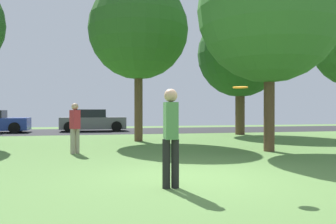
% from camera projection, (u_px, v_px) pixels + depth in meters
% --- Properties ---
extents(ground_plane, '(44.00, 44.00, 0.00)m').
position_uv_depth(ground_plane, '(194.00, 178.00, 7.29)').
color(ground_plane, '#5B8442').
extents(road_strip, '(44.00, 6.40, 0.01)m').
position_uv_depth(road_strip, '(123.00, 131.00, 22.92)').
color(road_strip, '#28282B').
rests_on(road_strip, ground_plane).
extents(maple_tree_near, '(4.78, 4.78, 7.06)m').
position_uv_depth(maple_tree_near, '(269.00, 11.00, 11.89)').
color(maple_tree_near, brown).
rests_on(maple_tree_near, ground_plane).
extents(oak_tree_right, '(4.32, 4.32, 7.02)m').
position_uv_depth(oak_tree_right, '(138.00, 30.00, 15.58)').
color(oak_tree_right, brown).
rests_on(oak_tree_right, ground_plane).
extents(maple_tree_far, '(4.66, 4.66, 6.73)m').
position_uv_depth(maple_tree_far, '(240.00, 55.00, 19.66)').
color(maple_tree_far, brown).
rests_on(maple_tree_far, ground_plane).
extents(person_catcher, '(0.35, 0.39, 1.59)m').
position_uv_depth(person_catcher, '(75.00, 126.00, 11.24)').
color(person_catcher, gray).
rests_on(person_catcher, ground_plane).
extents(person_bystander, '(0.30, 0.33, 1.76)m').
position_uv_depth(person_bystander, '(171.00, 133.00, 6.35)').
color(person_bystander, black).
rests_on(person_bystander, ground_plane).
extents(frisbee_disc, '(0.37, 0.37, 0.06)m').
position_uv_depth(frisbee_disc, '(240.00, 87.00, 6.46)').
color(frisbee_disc, orange).
extents(parked_car_grey, '(4.05, 1.93, 1.38)m').
position_uv_depth(parked_car_grey, '(92.00, 121.00, 22.68)').
color(parked_car_grey, slate).
rests_on(parked_car_grey, ground_plane).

